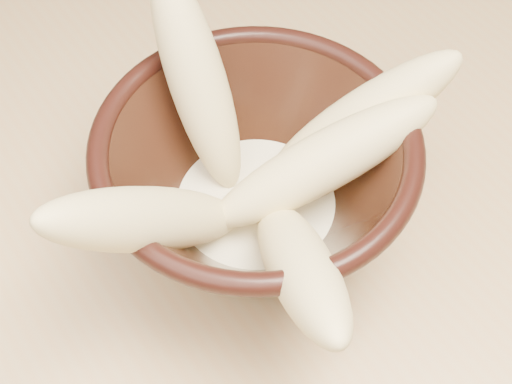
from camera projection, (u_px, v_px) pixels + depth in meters
table at (418, 154)px, 0.68m from camera, size 1.20×0.80×0.75m
bowl at (256, 184)px, 0.48m from camera, size 0.21×0.21×0.12m
milk_puddle at (256, 207)px, 0.50m from camera, size 0.12×0.12×0.02m
banana_upright at (198, 81)px, 0.48m from camera, size 0.05×0.12×0.16m
banana_left at (151, 219)px, 0.42m from camera, size 0.16×0.06×0.15m
banana_right at (361, 120)px, 0.48m from camera, size 0.15×0.09×0.12m
banana_across at (323, 162)px, 0.46m from camera, size 0.17×0.08×0.09m
banana_front at (299, 265)px, 0.42m from camera, size 0.10×0.17×0.13m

